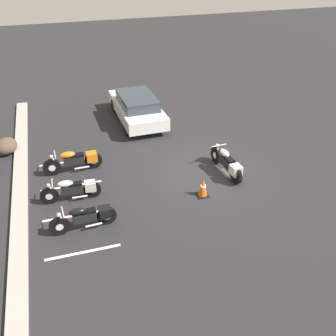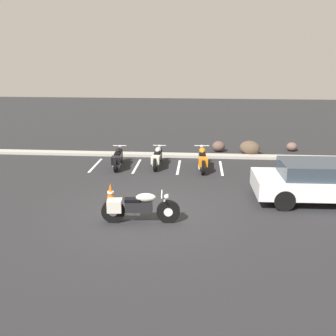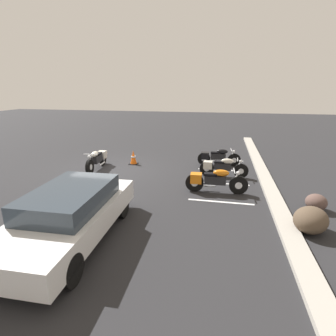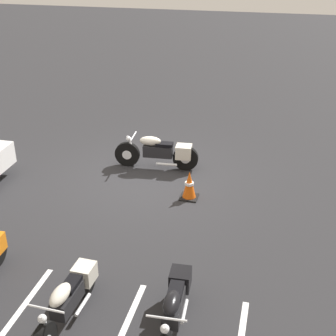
{
  "view_description": "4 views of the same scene",
  "coord_description": "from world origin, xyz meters",
  "views": [
    {
      "loc": [
        -11.32,
        5.01,
        7.69
      ],
      "look_at": [
        -0.92,
        1.8,
        1.09
      ],
      "focal_mm": 42.0,
      "sensor_mm": 36.0,
      "label": 1
    },
    {
      "loc": [
        1.45,
        -10.61,
        4.54
      ],
      "look_at": [
        0.47,
        1.59,
        0.92
      ],
      "focal_mm": 42.0,
      "sensor_mm": 36.0,
      "label": 2
    },
    {
      "loc": [
        10.34,
        4.78,
        3.53
      ],
      "look_at": [
        0.86,
        2.81,
        0.56
      ],
      "focal_mm": 28.0,
      "sensor_mm": 36.0,
      "label": 3
    },
    {
      "loc": [
        -3.01,
        9.83,
        5.34
      ],
      "look_at": [
        -0.92,
        1.36,
        1.05
      ],
      "focal_mm": 50.0,
      "sensor_mm": 36.0,
      "label": 4
    }
  ],
  "objects": [
    {
      "name": "car_white",
      "position": [
        5.34,
        1.36,
        0.68
      ],
      "size": [
        4.34,
        1.91,
        1.29
      ],
      "rotation": [
        0.0,
        0.0,
        0.02
      ],
      "color": "black",
      "rests_on": "ground"
    },
    {
      "name": "landscape_rock_1",
      "position": [
        5.9,
        8.07,
        0.2
      ],
      "size": [
        0.6,
        0.62,
        0.41
      ],
      "primitive_type": "ellipsoid",
      "rotation": [
        0.0,
        0.0,
        1.35
      ],
      "color": "brown",
      "rests_on": "ground"
    },
    {
      "name": "landscape_rock_0",
      "position": [
        2.4,
        7.67,
        0.25
      ],
      "size": [
        0.84,
        0.84,
        0.5
      ],
      "primitive_type": "ellipsoid",
      "rotation": [
        0.0,
        0.0,
        2.2
      ],
      "color": "brown",
      "rests_on": "ground"
    },
    {
      "name": "stall_line_2",
      "position": [
        0.65,
        4.87,
        0.0
      ],
      "size": [
        0.1,
        2.1,
        0.0
      ],
      "primitive_type": "cube",
      "color": "white",
      "rests_on": "ground"
    },
    {
      "name": "traffic_cone",
      "position": [
        -1.24,
        0.67,
        0.32
      ],
      "size": [
        0.4,
        0.4,
        0.67
      ],
      "color": "black",
      "rests_on": "ground"
    },
    {
      "name": "parked_bike_1",
      "position": [
        -0.22,
        4.83,
        0.41
      ],
      "size": [
        0.56,
        1.98,
        0.78
      ],
      "rotation": [
        0.0,
        0.0,
        1.54
      ],
      "color": "black",
      "rests_on": "ground"
    },
    {
      "name": "parked_bike_2",
      "position": [
        1.61,
        4.58,
        0.45
      ],
      "size": [
        0.61,
        2.16,
        0.85
      ],
      "rotation": [
        0.0,
        0.0,
        1.61
      ],
      "color": "black",
      "rests_on": "ground"
    },
    {
      "name": "stall_line_3",
      "position": [
        2.39,
        4.87,
        0.0
      ],
      "size": [
        0.1,
        2.1,
        0.0
      ],
      "primitive_type": "cube",
      "color": "white",
      "rests_on": "ground"
    },
    {
      "name": "motorcycle_cream_featured",
      "position": [
        -0.21,
        -0.67,
        0.45
      ],
      "size": [
        2.17,
        0.61,
        0.85
      ],
      "rotation": [
        0.0,
        0.0,
        0.08
      ],
      "color": "black",
      "rests_on": "ground"
    },
    {
      "name": "stall_line_1",
      "position": [
        -1.1,
        4.87,
        0.0
      ],
      "size": [
        0.1,
        2.1,
        0.0
      ],
      "primitive_type": "cube",
      "color": "white",
      "rests_on": "ground"
    },
    {
      "name": "landscape_rock_2",
      "position": [
        3.79,
        7.11,
        0.33
      ],
      "size": [
        1.25,
        1.21,
        0.66
      ],
      "primitive_type": "ellipsoid",
      "rotation": [
        0.0,
        0.0,
        2.54
      ],
      "color": "brown",
      "rests_on": "ground"
    },
    {
      "name": "ground",
      "position": [
        0.0,
        0.0,
        0.0
      ],
      "size": [
        60.0,
        60.0,
        0.0
      ],
      "primitive_type": "plane",
      "color": "#262628"
    },
    {
      "name": "stall_line_0",
      "position": [
        -2.84,
        4.87,
        0.0
      ],
      "size": [
        0.1,
        2.1,
        0.0
      ],
      "primitive_type": "cube",
      "color": "white",
      "rests_on": "ground"
    },
    {
      "name": "parked_bike_0",
      "position": [
        -1.82,
        4.61,
        0.42
      ],
      "size": [
        0.56,
        2.01,
        0.79
      ],
      "rotation": [
        0.0,
        0.0,
        1.63
      ],
      "color": "black",
      "rests_on": "ground"
    },
    {
      "name": "concrete_curb",
      "position": [
        0.0,
        6.58,
        0.06
      ],
      "size": [
        18.0,
        0.5,
        0.12
      ],
      "primitive_type": "cube",
      "color": "#A8A399",
      "rests_on": "ground"
    }
  ]
}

